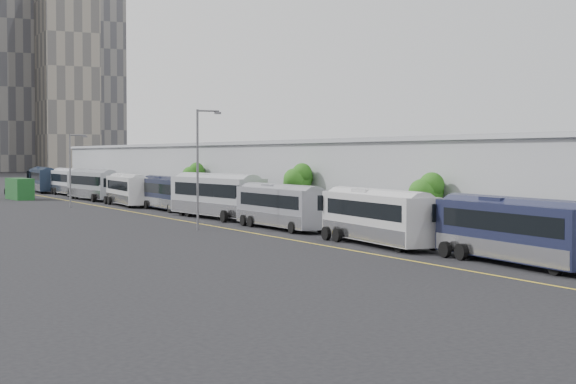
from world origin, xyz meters
TOP-DOWN VIEW (x-y plane):
  - sidewalk at (9.00, 55.00)m, footprint 10.00×170.00m
  - lane_line at (-1.50, 55.00)m, footprint 0.12×160.00m
  - depot at (12.99, 55.00)m, footprint 12.45×160.40m
  - bus_1 at (2.36, 21.31)m, footprint 3.36×12.38m
  - bus_2 at (1.73, 34.10)m, footprint 3.63×12.53m
  - bus_3 at (2.05, 48.99)m, footprint 2.70×12.03m
  - bus_4 at (2.33, 62.90)m, footprint 3.94×14.22m
  - bus_5 at (2.71, 77.65)m, footprint 2.81×12.27m
  - bus_6 at (1.64, 88.00)m, footprint 3.55×12.61m
  - bus_7 at (1.72, 103.01)m, footprint 3.50×13.67m
  - bus_8 at (2.66, 119.31)m, footprint 2.94×13.23m
  - bus_9 at (1.64, 132.00)m, footprint 3.81×13.54m
  - tree_1 at (5.60, 34.39)m, footprint 2.41×2.41m
  - tree_2 at (5.60, 53.07)m, footprint 2.40×2.40m
  - tree_3 at (5.69, 77.61)m, footprint 2.23×2.23m
  - street_lamp_near at (-3.99, 50.99)m, footprint 2.04×0.22m
  - street_lamp_far at (-4.89, 87.56)m, footprint 2.04×0.22m
  - shipping_container at (-6.36, 109.48)m, footprint 2.57×6.72m
  - suv at (-4.25, 123.64)m, footprint 2.47×5.21m

SIDE VIEW (x-z plane):
  - lane_line at x=-1.50m, z-range 0.00..0.02m
  - sidewalk at x=9.00m, z-range 0.00..0.12m
  - suv at x=-4.25m, z-range 0.00..1.44m
  - shipping_container at x=-6.36m, z-range 0.00..2.79m
  - bus_3 at x=2.05m, z-range -0.28..3.24m
  - bus_5 at x=2.71m, z-range -0.28..3.29m
  - bus_1 at x=2.36m, z-range -0.28..3.29m
  - bus_2 at x=1.73m, z-range -0.28..3.33m
  - bus_6 at x=1.64m, z-range -0.28..3.35m
  - bus_8 at x=2.66m, z-range -0.30..3.56m
  - bus_9 at x=1.64m, z-range -0.30..3.60m
  - bus_7 at x=1.72m, z-range -0.31..3.65m
  - bus_4 at x=2.33m, z-range -0.32..3.79m
  - tree_1 at x=5.60m, z-range 1.05..5.60m
  - depot at x=12.99m, z-range -0.09..7.11m
  - tree_3 at x=5.69m, z-range 1.28..6.11m
  - tree_2 at x=5.60m, z-range 1.28..6.28m
  - street_lamp_far at x=-4.89m, z-range 0.68..8.82m
  - street_lamp_near at x=-3.99m, z-range 0.70..10.09m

